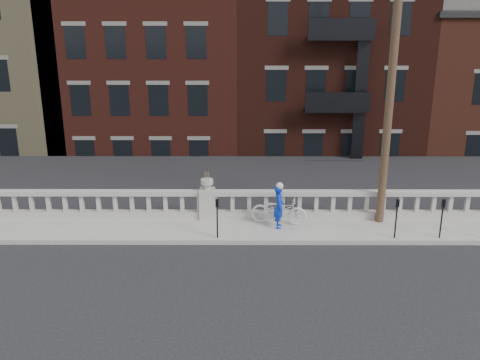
% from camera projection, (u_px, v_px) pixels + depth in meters
% --- Properties ---
extents(ground, '(120.00, 120.00, 0.00)m').
position_uv_depth(ground, '(200.00, 272.00, 15.85)').
color(ground, black).
rests_on(ground, ground).
extents(sidewalk, '(32.00, 2.20, 0.15)m').
position_uv_depth(sidewalk, '(206.00, 230.00, 18.68)').
color(sidewalk, '#9A968F').
rests_on(sidewalk, ground).
extents(balustrade, '(28.00, 0.34, 1.03)m').
position_uv_depth(balustrade, '(207.00, 205.00, 19.41)').
color(balustrade, '#9A968F').
rests_on(balustrade, sidewalk).
extents(planter_pedestal, '(0.55, 0.55, 1.76)m').
position_uv_depth(planter_pedestal, '(207.00, 200.00, 19.35)').
color(planter_pedestal, '#9A968F').
rests_on(planter_pedestal, sidewalk).
extents(lower_level, '(80.00, 44.00, 20.80)m').
position_uv_depth(lower_level, '(232.00, 81.00, 36.96)').
color(lower_level, '#605E59').
rests_on(lower_level, ground).
extents(utility_pole, '(1.60, 0.28, 10.00)m').
position_uv_depth(utility_pole, '(392.00, 79.00, 17.64)').
color(utility_pole, '#422D1E').
rests_on(utility_pole, sidewalk).
extents(parking_meter_a, '(0.10, 0.09, 1.36)m').
position_uv_depth(parking_meter_a, '(217.00, 214.00, 17.59)').
color(parking_meter_a, black).
rests_on(parking_meter_a, sidewalk).
extents(parking_meter_b, '(0.10, 0.09, 1.36)m').
position_uv_depth(parking_meter_b, '(397.00, 214.00, 17.57)').
color(parking_meter_b, black).
rests_on(parking_meter_b, sidewalk).
extents(parking_meter_c, '(0.10, 0.09, 1.36)m').
position_uv_depth(parking_meter_c, '(442.00, 214.00, 17.57)').
color(parking_meter_c, black).
rests_on(parking_meter_c, sidewalk).
extents(bicycle, '(2.08, 1.08, 1.04)m').
position_uv_depth(bicycle, '(279.00, 210.00, 18.84)').
color(bicycle, silver).
rests_on(bicycle, sidewalk).
extents(cyclist, '(0.40, 0.58, 1.53)m').
position_uv_depth(cyclist, '(279.00, 207.00, 18.46)').
color(cyclist, '#0C2DB7').
rests_on(cyclist, sidewalk).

